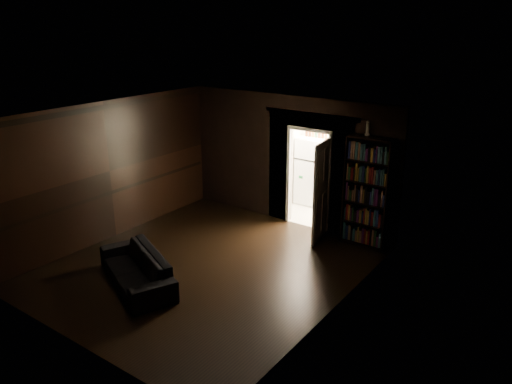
% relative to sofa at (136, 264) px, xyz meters
% --- Properties ---
extents(ground, '(5.50, 5.50, 0.00)m').
position_rel_sofa_xyz_m(ground, '(0.59, 1.12, -0.38)').
color(ground, black).
rests_on(ground, ground).
extents(room_walls, '(5.02, 5.61, 2.84)m').
position_rel_sofa_xyz_m(room_walls, '(0.58, 2.19, 1.31)').
color(room_walls, black).
rests_on(room_walls, ground).
extents(kitchen_alcove, '(2.20, 1.80, 2.60)m').
position_rel_sofa_xyz_m(kitchen_alcove, '(1.09, 4.99, 0.84)').
color(kitchen_alcove, beige).
rests_on(kitchen_alcove, ground).
extents(sofa, '(2.12, 1.57, 0.75)m').
position_rel_sofa_xyz_m(sofa, '(0.00, 0.00, 0.00)').
color(sofa, black).
rests_on(sofa, ground).
extents(bookshelf, '(0.95, 0.54, 2.20)m').
position_rel_sofa_xyz_m(bookshelf, '(2.49, 3.71, 0.72)').
color(bookshelf, black).
rests_on(bookshelf, ground).
extents(refrigerator, '(0.91, 0.88, 1.65)m').
position_rel_sofa_xyz_m(refrigerator, '(0.49, 5.23, 0.45)').
color(refrigerator, white).
rests_on(refrigerator, ground).
extents(door, '(0.20, 0.85, 2.05)m').
position_rel_sofa_xyz_m(door, '(1.63, 3.43, 0.65)').
color(door, white).
rests_on(door, ground).
extents(figurine, '(0.12, 0.12, 0.29)m').
position_rel_sofa_xyz_m(figurine, '(2.38, 3.77, 1.97)').
color(figurine, silver).
rests_on(figurine, bookshelf).
extents(bottles, '(0.71, 0.11, 0.29)m').
position_rel_sofa_xyz_m(bottles, '(0.53, 5.17, 1.42)').
color(bottles, black).
rests_on(bottles, refrigerator).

